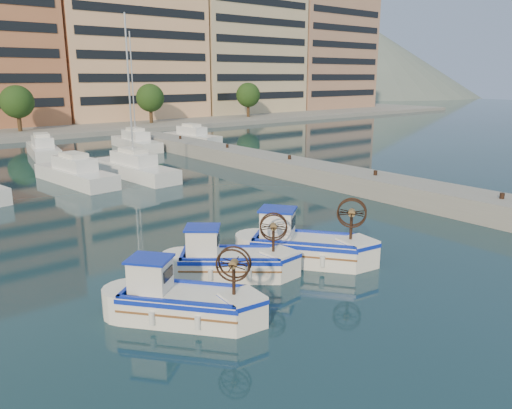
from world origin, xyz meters
name	(u,v)px	position (x,y,z in m)	size (l,w,h in m)	color
ground	(287,269)	(0.00, 0.00, 0.00)	(300.00, 300.00, 0.00)	#1B3748
quay	(350,179)	(13.00, 8.00, 0.60)	(3.00, 60.00, 1.20)	gray
waterfront	(29,48)	(9.23, 65.04, 11.10)	(180.00, 40.00, 25.60)	gray
hill_east	(365,96)	(140.00, 110.00, 0.00)	(160.00, 160.00, 50.00)	slate
yacht_marina	(9,168)	(-3.51, 27.38, 0.53)	(39.24, 23.19, 11.50)	white
fishing_boat_a	(180,299)	(-5.35, -1.00, 0.68)	(3.66, 3.95, 2.48)	white
fishing_boat_b	(228,259)	(-2.20, 0.87, 0.68)	(3.92, 3.63, 2.46)	white
fishing_boat_c	(302,244)	(1.01, 0.21, 0.76)	(3.97, 4.42, 2.75)	white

